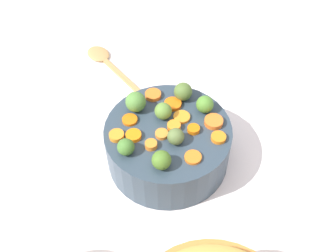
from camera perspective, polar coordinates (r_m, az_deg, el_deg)
tabletop at (r=0.88m, az=-1.98°, el=-6.34°), size 2.40×2.40×0.02m
serving_bowl_carrots at (r=0.84m, az=-0.00°, el=-2.62°), size 0.26×0.26×0.10m
carrot_slice_0 at (r=0.82m, az=-5.49°, el=0.88°), size 0.04×0.04×0.01m
carrot_slice_1 at (r=0.79m, az=-4.99°, el=-1.50°), size 0.04×0.04×0.01m
carrot_slice_2 at (r=0.79m, az=-0.91°, el=-1.16°), size 0.04×0.04×0.01m
carrot_slice_3 at (r=0.79m, az=-7.35°, el=-1.37°), size 0.04×0.04×0.01m
carrot_slice_4 at (r=0.82m, az=6.55°, el=0.62°), size 0.04×0.04×0.01m
carrot_slice_5 at (r=0.80m, az=3.67°, el=-0.46°), size 0.03×0.03×0.01m
carrot_slice_6 at (r=0.80m, az=0.85°, el=-0.04°), size 0.04×0.04×0.01m
carrot_slice_7 at (r=0.85m, az=0.69°, el=3.16°), size 0.04×0.04×0.01m
carrot_slice_8 at (r=0.79m, az=7.22°, el=-1.64°), size 0.04×0.04×0.01m
carrot_slice_9 at (r=0.76m, az=3.59°, el=-4.49°), size 0.04×0.04×0.01m
carrot_slice_10 at (r=0.77m, az=-2.37°, el=-2.71°), size 0.02×0.02×0.01m
carrot_slice_11 at (r=0.82m, az=1.97°, el=1.30°), size 0.04×0.04×0.01m
carrot_slice_12 at (r=0.87m, az=-2.15°, el=4.47°), size 0.05×0.05×0.01m
brussels_sprout_0 at (r=0.77m, az=1.08°, el=-1.67°), size 0.03×0.03×0.03m
brussels_sprout_1 at (r=0.74m, az=-0.94°, el=-4.89°), size 0.04×0.04×0.04m
brussels_sprout_2 at (r=0.85m, az=2.17°, el=4.93°), size 0.04×0.04×0.04m
brussels_sprout_3 at (r=0.76m, az=-6.04°, el=-3.00°), size 0.03×0.03×0.03m
brussels_sprout_4 at (r=0.83m, az=5.28°, el=3.10°), size 0.04×0.04×0.04m
brussels_sprout_5 at (r=0.81m, az=-0.69°, el=2.15°), size 0.04×0.04×0.04m
brussels_sprout_6 at (r=0.83m, az=-4.64°, el=3.46°), size 0.04×0.04×0.04m
wooden_spoon at (r=1.11m, az=-8.63°, el=8.96°), size 0.24×0.23×0.01m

